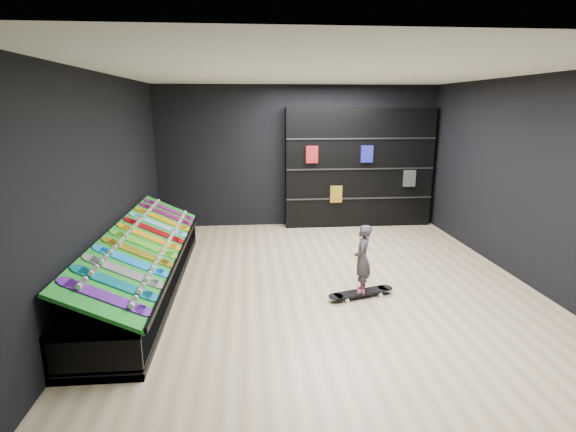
{
  "coord_description": "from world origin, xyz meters",
  "views": [
    {
      "loc": [
        -1.07,
        -6.14,
        2.57
      ],
      "look_at": [
        -0.5,
        0.2,
        1.0
      ],
      "focal_mm": 28.0,
      "sensor_mm": 36.0,
      "label": 1
    }
  ],
  "objects": [
    {
      "name": "floor",
      "position": [
        0.0,
        0.0,
        0.0
      ],
      "size": [
        6.0,
        7.0,
        0.01
      ],
      "primitive_type": "cube",
      "color": "tan",
      "rests_on": "ground"
    },
    {
      "name": "ceiling",
      "position": [
        0.0,
        0.0,
        3.0
      ],
      "size": [
        6.0,
        7.0,
        0.01
      ],
      "primitive_type": "cube",
      "color": "white",
      "rests_on": "ground"
    },
    {
      "name": "wall_back",
      "position": [
        0.0,
        3.5,
        1.5
      ],
      "size": [
        6.0,
        0.02,
        3.0
      ],
      "primitive_type": "cube",
      "color": "black",
      "rests_on": "ground"
    },
    {
      "name": "wall_front",
      "position": [
        0.0,
        -3.5,
        1.5
      ],
      "size": [
        6.0,
        0.02,
        3.0
      ],
      "primitive_type": "cube",
      "color": "black",
      "rests_on": "ground"
    },
    {
      "name": "wall_left",
      "position": [
        -3.0,
        0.0,
        1.5
      ],
      "size": [
        0.02,
        7.0,
        3.0
      ],
      "primitive_type": "cube",
      "color": "black",
      "rests_on": "ground"
    },
    {
      "name": "wall_right",
      "position": [
        3.0,
        0.0,
        1.5
      ],
      "size": [
        0.02,
        7.0,
        3.0
      ],
      "primitive_type": "cube",
      "color": "black",
      "rests_on": "ground"
    },
    {
      "name": "display_rack",
      "position": [
        -2.55,
        0.0,
        0.25
      ],
      "size": [
        0.9,
        4.5,
        0.5
      ],
      "primitive_type": null,
      "color": "black",
      "rests_on": "ground"
    },
    {
      "name": "turf_ramp",
      "position": [
        -2.5,
        0.0,
        0.71
      ],
      "size": [
        0.92,
        4.5,
        0.46
      ],
      "primitive_type": "cube",
      "rotation": [
        0.0,
        0.44,
        0.0
      ],
      "color": "#106A17",
      "rests_on": "display_rack"
    },
    {
      "name": "back_shelving",
      "position": [
        1.31,
        3.32,
        1.27
      ],
      "size": [
        3.17,
        0.37,
        2.53
      ],
      "primitive_type": "cube",
      "color": "black",
      "rests_on": "ground"
    },
    {
      "name": "floor_skateboard",
      "position": [
        0.44,
        -0.52,
        0.05
      ],
      "size": [
        1.0,
        0.49,
        0.09
      ],
      "primitive_type": null,
      "rotation": [
        0.0,
        0.0,
        0.29
      ],
      "color": "black",
      "rests_on": "ground"
    },
    {
      "name": "child",
      "position": [
        0.44,
        -0.52,
        0.37
      ],
      "size": [
        0.22,
        0.25,
        0.57
      ],
      "primitive_type": "imported",
      "rotation": [
        0.0,
        0.0,
        -1.92
      ],
      "color": "black",
      "rests_on": "floor_skateboard"
    },
    {
      "name": "display_board_0",
      "position": [
        -2.49,
        -1.9,
        0.74
      ],
      "size": [
        0.93,
        0.22,
        0.5
      ],
      "primitive_type": null,
      "rotation": [
        0.0,
        0.44,
        0.0
      ],
      "color": "purple",
      "rests_on": "turf_ramp"
    },
    {
      "name": "display_board_1",
      "position": [
        -2.49,
        -1.55,
        0.74
      ],
      "size": [
        0.93,
        0.22,
        0.5
      ],
      "primitive_type": null,
      "rotation": [
        0.0,
        0.44,
        0.0
      ],
      "color": "#0C8C99",
      "rests_on": "turf_ramp"
    },
    {
      "name": "display_board_2",
      "position": [
        -2.49,
        -1.21,
        0.74
      ],
      "size": [
        0.93,
        0.22,
        0.5
      ],
      "primitive_type": null,
      "rotation": [
        0.0,
        0.44,
        0.0
      ],
      "color": "black",
      "rests_on": "turf_ramp"
    },
    {
      "name": "display_board_3",
      "position": [
        -2.49,
        -0.86,
        0.74
      ],
      "size": [
        0.93,
        0.22,
        0.5
      ],
      "primitive_type": null,
      "rotation": [
        0.0,
        0.44,
        0.0
      ],
      "color": "blue",
      "rests_on": "turf_ramp"
    },
    {
      "name": "display_board_4",
      "position": [
        -2.49,
        -0.52,
        0.74
      ],
      "size": [
        0.93,
        0.22,
        0.5
      ],
      "primitive_type": null,
      "rotation": [
        0.0,
        0.44,
        0.0
      ],
      "color": "yellow",
      "rests_on": "turf_ramp"
    },
    {
      "name": "display_board_5",
      "position": [
        -2.49,
        -0.17,
        0.74
      ],
      "size": [
        0.93,
        0.22,
        0.5
      ],
      "primitive_type": null,
      "rotation": [
        0.0,
        0.44,
        0.0
      ],
      "color": "green",
      "rests_on": "turf_ramp"
    },
    {
      "name": "display_board_6",
      "position": [
        -2.49,
        0.17,
        0.74
      ],
      "size": [
        0.93,
        0.22,
        0.5
      ],
      "primitive_type": null,
      "rotation": [
        0.0,
        0.44,
        0.0
      ],
      "color": "orange",
      "rests_on": "turf_ramp"
    },
    {
      "name": "display_board_7",
      "position": [
        -2.49,
        0.52,
        0.74
      ],
      "size": [
        0.93,
        0.22,
        0.5
      ],
      "primitive_type": null,
      "rotation": [
        0.0,
        0.44,
        0.0
      ],
      "color": "red",
      "rests_on": "turf_ramp"
    },
    {
      "name": "display_board_8",
      "position": [
        -2.49,
        0.86,
        0.74
      ],
      "size": [
        0.93,
        0.22,
        0.5
      ],
      "primitive_type": null,
      "rotation": [
        0.0,
        0.44,
        0.0
      ],
      "color": "#0CB2E5",
      "rests_on": "turf_ramp"
    },
    {
      "name": "display_board_9",
      "position": [
        -2.49,
        1.21,
        0.74
      ],
      "size": [
        0.93,
        0.22,
        0.5
      ],
      "primitive_type": null,
      "rotation": [
        0.0,
        0.44,
        0.0
      ],
      "color": "yellow",
      "rests_on": "turf_ramp"
    },
    {
      "name": "display_board_10",
      "position": [
        -2.49,
        1.55,
        0.74
      ],
      "size": [
        0.93,
        0.22,
        0.5
      ],
      "primitive_type": null,
      "rotation": [
        0.0,
        0.44,
        0.0
      ],
      "color": "#E5198C",
      "rests_on": "turf_ramp"
    },
    {
      "name": "display_board_11",
      "position": [
        -2.49,
        1.9,
        0.74
      ],
      "size": [
        0.93,
        0.22,
        0.5
      ],
      "primitive_type": null,
      "rotation": [
        0.0,
        0.44,
        0.0
      ],
      "color": "#2626BF",
      "rests_on": "turf_ramp"
    }
  ]
}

